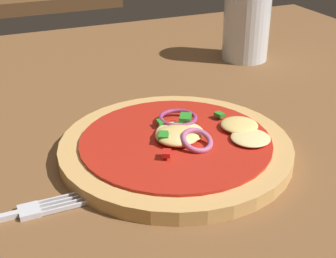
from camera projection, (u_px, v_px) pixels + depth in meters
name	position (u px, v px, depth m)	size (l,w,h in m)	color
dining_table	(129.00, 164.00, 0.52)	(1.16, 1.00, 0.03)	brown
pizza	(177.00, 146.00, 0.50)	(0.24, 0.24, 0.03)	tan
beer_glass	(246.00, 30.00, 0.76)	(0.07, 0.07, 0.11)	silver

